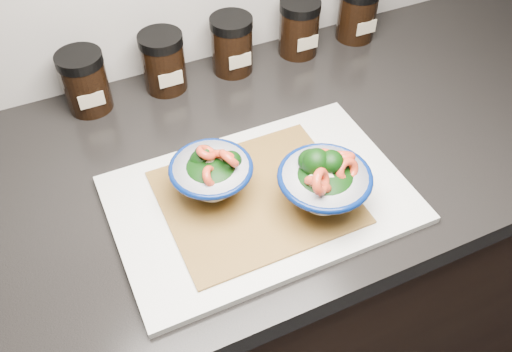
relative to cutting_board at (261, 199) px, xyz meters
name	(u,v)px	position (x,y,z in m)	size (l,w,h in m)	color
cabinet	(249,302)	(0.02, 0.10, -0.48)	(3.43, 0.58, 0.86)	black
countertop	(247,164)	(0.02, 0.10, -0.03)	(3.50, 0.60, 0.04)	black
cutting_board	(261,199)	(0.00, 0.00, 0.00)	(0.45, 0.30, 0.01)	silver
bamboo_mat	(256,197)	(-0.01, 0.00, 0.01)	(0.28, 0.24, 0.00)	olive
bowl_left	(212,174)	(-0.06, 0.04, 0.05)	(0.13, 0.13, 0.09)	white
bowl_right	(324,183)	(0.08, -0.05, 0.05)	(0.14, 0.14, 0.11)	white
spice_jar_a	(85,82)	(-0.18, 0.34, 0.05)	(0.08, 0.08, 0.11)	black
spice_jar_b	(163,62)	(-0.04, 0.34, 0.05)	(0.08, 0.08, 0.11)	black
spice_jar_c	(232,44)	(0.10, 0.34, 0.05)	(0.08, 0.08, 0.11)	black
spice_jar_d	(299,28)	(0.25, 0.34, 0.05)	(0.08, 0.08, 0.11)	black
spice_jar_e	(357,13)	(0.38, 0.34, 0.05)	(0.08, 0.08, 0.11)	black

